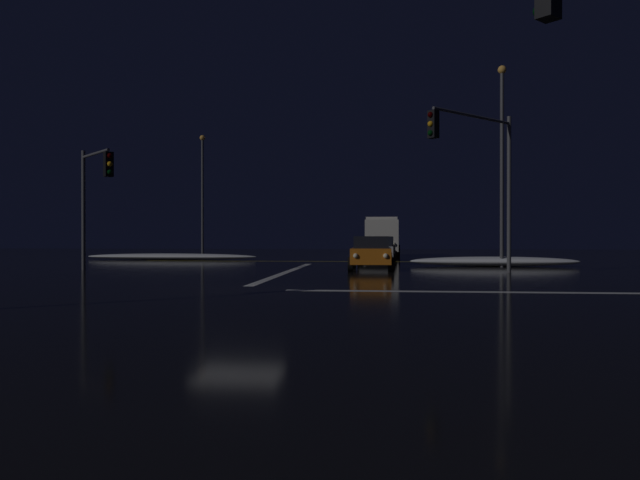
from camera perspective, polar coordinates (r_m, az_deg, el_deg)
The scene contains 14 objects.
ground at distance 17.88m, azimuth -7.60°, elevation -4.80°, with size 120.00×120.00×0.10m, color black.
stop_line_north at distance 26.89m, azimuth -3.07°, elevation -2.98°, with size 0.35×15.84×0.01m.
centre_line_ns at distance 38.38m, azimuth -0.41°, elevation -2.01°, with size 22.00×0.15×0.01m.
crosswalk_bar_east at distance 18.15m, azimuth 22.40°, elevation -4.58°, with size 15.84×0.40×0.01m.
snow_bank_left_curb at distance 42.29m, azimuth -13.76°, elevation -1.52°, with size 11.75×1.50×0.42m.
snow_bank_right_curb at distance 33.15m, azimuth 15.98°, elevation -1.94°, with size 8.74×1.50×0.51m.
sedan_orange at distance 28.61m, azimuth 4.83°, elevation -1.19°, with size 2.02×4.33×1.57m.
sedan_silver at distance 34.57m, azimuth 5.31°, elevation -0.94°, with size 2.02×4.33×1.57m.
sedan_black at distance 40.78m, azimuth 5.73°, elevation -0.75°, with size 2.02×4.33×1.57m.
box_truck at distance 47.94m, azimuth 5.78°, elevation 0.49°, with size 2.68×8.28×3.08m.
traffic_signal_ne at distance 25.98m, azimuth 14.74°, elevation 7.23°, with size 3.84×3.84×6.73m.
traffic_signal_nw at distance 28.93m, azimuth -20.36°, elevation 4.73°, with size 2.57×2.57×5.53m.
streetlamp_right_near at distance 33.01m, azimuth 16.66°, elevation 7.85°, with size 0.44×0.44×10.36m.
streetlamp_left_far at distance 50.40m, azimuth -10.93°, elevation 4.90°, with size 0.44×0.44×9.79m.
Camera 1 is at (4.11, -17.33, 1.53)m, focal length 34.21 mm.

